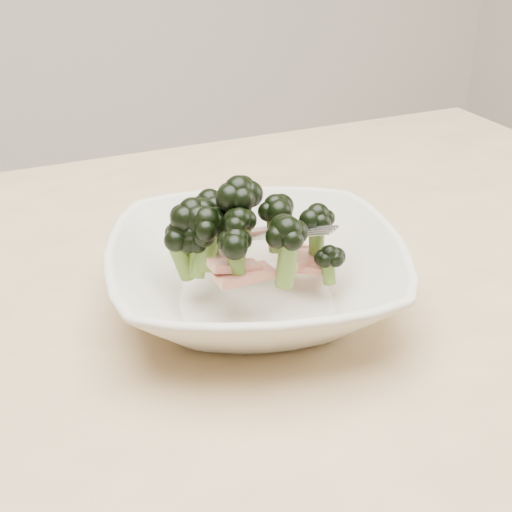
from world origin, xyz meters
name	(u,v)px	position (x,y,z in m)	size (l,w,h in m)	color
dining_table	(204,386)	(0.00, 0.00, 0.65)	(1.20, 0.80, 0.75)	tan
broccoli_dish	(252,266)	(0.04, -0.03, 0.79)	(0.32, 0.32, 0.12)	beige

